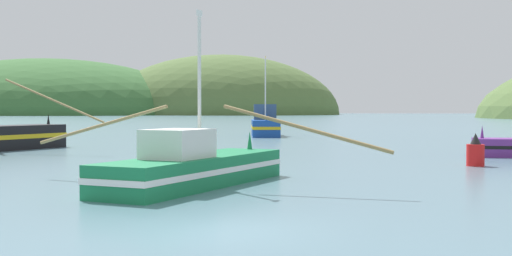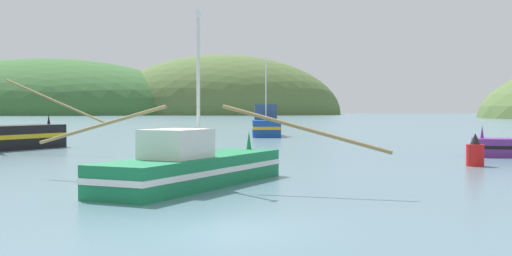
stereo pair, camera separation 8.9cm
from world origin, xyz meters
name	(u,v)px [view 1 (the left image)]	position (x,y,z in m)	size (l,w,h in m)	color
ground_plane	(211,231)	(0.00, 0.00, 0.00)	(600.00, 600.00, 0.00)	slate
hill_far_left	(46,114)	(-99.12, 238.92, 0.00)	(119.02, 95.22, 42.29)	#386633
hill_mid_right	(220,114)	(-33.00, 244.71, 0.00)	(90.41, 72.33, 45.41)	#516B38
fishing_boat_blue	(265,126)	(-2.19, 48.02, 0.94)	(3.15, 7.21, 7.26)	#19479E
fishing_boat_green	(193,167)	(-1.79, 7.99, 0.64)	(12.48, 9.24, 5.85)	#197A47
channel_buoy	(475,153)	(9.36, 16.88, 0.60)	(0.78, 0.78, 1.47)	red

